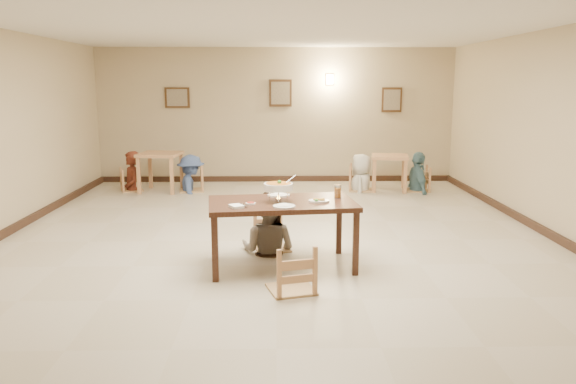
{
  "coord_description": "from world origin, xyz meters",
  "views": [
    {
      "loc": [
        0.01,
        -7.74,
        2.2
      ],
      "look_at": [
        0.16,
        -0.42,
        0.79
      ],
      "focal_mm": 35.0,
      "sensor_mm": 36.0,
      "label": 1
    }
  ],
  "objects_px": {
    "main_diner": "(268,192)",
    "bg_diner_c": "(362,154)",
    "chair_near": "(291,246)",
    "bg_chair_rr": "(418,168)",
    "main_table": "(282,208)",
    "bg_diner_b": "(190,155)",
    "bg_diner_a": "(130,151)",
    "bg_diner_d": "(419,152)",
    "chair_far": "(272,216)",
    "bg_chair_lr": "(191,166)",
    "bg_table_right": "(390,162)",
    "bg_chair_ll": "(131,169)",
    "drink_glass": "(338,192)",
    "curry_warmer": "(278,187)",
    "bg_chair_rl": "(361,166)",
    "bg_table_left": "(160,159)"
  },
  "relations": [
    {
      "from": "chair_near",
      "to": "bg_chair_ll",
      "type": "height_order",
      "value": "chair_near"
    },
    {
      "from": "drink_glass",
      "to": "bg_table_right",
      "type": "relative_size",
      "value": 0.19
    },
    {
      "from": "main_diner",
      "to": "curry_warmer",
      "type": "xyz_separation_m",
      "value": [
        0.14,
        -0.65,
        0.19
      ]
    },
    {
      "from": "bg_diner_b",
      "to": "main_table",
      "type": "bearing_deg",
      "value": -173.85
    },
    {
      "from": "main_table",
      "to": "bg_diner_a",
      "type": "bearing_deg",
      "value": 114.79
    },
    {
      "from": "bg_table_right",
      "to": "bg_diner_d",
      "type": "xyz_separation_m",
      "value": [
        0.59,
        -0.08,
        0.21
      ]
    },
    {
      "from": "bg_table_right",
      "to": "bg_diner_d",
      "type": "height_order",
      "value": "bg_diner_d"
    },
    {
      "from": "drink_glass",
      "to": "bg_diner_d",
      "type": "xyz_separation_m",
      "value": [
        2.19,
        4.69,
        -0.07
      ]
    },
    {
      "from": "bg_chair_ll",
      "to": "drink_glass",
      "type": "bearing_deg",
      "value": -163.44
    },
    {
      "from": "main_diner",
      "to": "bg_diner_c",
      "type": "bearing_deg",
      "value": -92.39
    },
    {
      "from": "main_table",
      "to": "bg_diner_a",
      "type": "relative_size",
      "value": 1.11
    },
    {
      "from": "bg_chair_rr",
      "to": "bg_diner_b",
      "type": "bearing_deg",
      "value": -86.27
    },
    {
      "from": "bg_chair_rl",
      "to": "bg_diner_d",
      "type": "height_order",
      "value": "bg_diner_d"
    },
    {
      "from": "bg_chair_rr",
      "to": "bg_diner_d",
      "type": "bearing_deg",
      "value": 139.63
    },
    {
      "from": "chair_near",
      "to": "bg_diner_d",
      "type": "bearing_deg",
      "value": -131.26
    },
    {
      "from": "bg_table_right",
      "to": "chair_far",
      "type": "bearing_deg",
      "value": -119.78
    },
    {
      "from": "chair_far",
      "to": "curry_warmer",
      "type": "distance_m",
      "value": 0.92
    },
    {
      "from": "chair_far",
      "to": "curry_warmer",
      "type": "relative_size",
      "value": 2.42
    },
    {
      "from": "bg_chair_lr",
      "to": "main_table",
      "type": "bearing_deg",
      "value": 10.58
    },
    {
      "from": "chair_far",
      "to": "bg_chair_lr",
      "type": "distance_m",
      "value": 4.57
    },
    {
      "from": "curry_warmer",
      "to": "bg_chair_rl",
      "type": "distance_m",
      "value": 5.3
    },
    {
      "from": "bg_chair_lr",
      "to": "bg_chair_rl",
      "type": "xyz_separation_m",
      "value": [
        3.55,
        -0.0,
        -0.01
      ]
    },
    {
      "from": "bg_chair_ll",
      "to": "chair_near",
      "type": "bearing_deg",
      "value": -172.93
    },
    {
      "from": "bg_diner_a",
      "to": "bg_chair_rl",
      "type": "bearing_deg",
      "value": 64.0
    },
    {
      "from": "chair_near",
      "to": "bg_table_right",
      "type": "xyz_separation_m",
      "value": [
        2.2,
        5.78,
        0.1
      ]
    },
    {
      "from": "bg_diner_d",
      "to": "bg_diner_b",
      "type": "bearing_deg",
      "value": 84.35
    },
    {
      "from": "chair_far",
      "to": "bg_diner_c",
      "type": "relative_size",
      "value": 0.61
    },
    {
      "from": "curry_warmer",
      "to": "bg_chair_rr",
      "type": "relative_size",
      "value": 0.4
    },
    {
      "from": "curry_warmer",
      "to": "bg_diner_c",
      "type": "height_order",
      "value": "bg_diner_c"
    },
    {
      "from": "main_diner",
      "to": "bg_chair_rl",
      "type": "relative_size",
      "value": 1.56
    },
    {
      "from": "main_table",
      "to": "bg_diner_b",
      "type": "distance_m",
      "value": 5.29
    },
    {
      "from": "bg_table_left",
      "to": "bg_chair_lr",
      "type": "height_order",
      "value": "bg_chair_lr"
    },
    {
      "from": "bg_chair_ll",
      "to": "bg_table_right",
      "type": "bearing_deg",
      "value": -112.17
    },
    {
      "from": "bg_chair_lr",
      "to": "bg_chair_ll",
      "type": "bearing_deg",
      "value": -102.88
    },
    {
      "from": "bg_table_left",
      "to": "bg_diner_a",
      "type": "bearing_deg",
      "value": 173.6
    },
    {
      "from": "chair_near",
      "to": "bg_chair_rr",
      "type": "bearing_deg",
      "value": -131.26
    },
    {
      "from": "bg_diner_a",
      "to": "bg_diner_b",
      "type": "bearing_deg",
      "value": 61.78
    },
    {
      "from": "drink_glass",
      "to": "bg_table_right",
      "type": "height_order",
      "value": "drink_glass"
    },
    {
      "from": "bg_table_right",
      "to": "bg_diner_d",
      "type": "distance_m",
      "value": 0.63
    },
    {
      "from": "bg_table_left",
      "to": "bg_chair_ll",
      "type": "distance_m",
      "value": 0.66
    },
    {
      "from": "main_diner",
      "to": "drink_glass",
      "type": "bearing_deg",
      "value": 174.67
    },
    {
      "from": "chair_near",
      "to": "bg_diner_d",
      "type": "height_order",
      "value": "bg_diner_d"
    },
    {
      "from": "main_table",
      "to": "bg_chair_ll",
      "type": "distance_m",
      "value": 5.9
    },
    {
      "from": "chair_near",
      "to": "curry_warmer",
      "type": "xyz_separation_m",
      "value": [
        -0.13,
        0.8,
        0.5
      ]
    },
    {
      "from": "bg_table_right",
      "to": "bg_chair_lr",
      "type": "height_order",
      "value": "bg_chair_lr"
    },
    {
      "from": "bg_chair_lr",
      "to": "bg_chair_rr",
      "type": "bearing_deg",
      "value": 79.3
    },
    {
      "from": "bg_diner_d",
      "to": "chair_near",
      "type": "bearing_deg",
      "value": 149.16
    },
    {
      "from": "bg_chair_lr",
      "to": "curry_warmer",
      "type": "bearing_deg",
      "value": 10.08
    },
    {
      "from": "chair_near",
      "to": "bg_chair_rl",
      "type": "relative_size",
      "value": 0.98
    },
    {
      "from": "main_diner",
      "to": "drink_glass",
      "type": "xyz_separation_m",
      "value": [
        0.87,
        -0.43,
        0.09
      ]
    }
  ]
}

